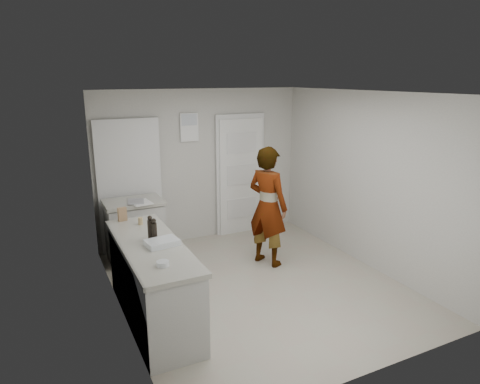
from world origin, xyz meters
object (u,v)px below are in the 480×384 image
person (268,206)px  oil_cruet_b (150,228)px  oil_cruet_a (154,230)px  spice_jar (141,221)px  cake_mix_box (122,214)px  egg_bowl (163,264)px  baking_dish (162,243)px

person → oil_cruet_b: size_ratio=6.35×
oil_cruet_a → spice_jar: bearing=91.6°
cake_mix_box → oil_cruet_b: (0.16, -0.77, 0.04)m
oil_cruet_a → egg_bowl: size_ratio=2.05×
oil_cruet_b → baking_dish: 0.26m
oil_cruet_a → cake_mix_box: bearing=102.9°
cake_mix_box → spice_jar: (0.17, -0.23, -0.04)m
cake_mix_box → baking_dish: cake_mix_box is taller
spice_jar → egg_bowl: (-0.09, -1.28, -0.02)m
oil_cruet_a → oil_cruet_b: 0.06m
oil_cruet_a → baking_dish: (0.03, -0.18, -0.09)m
oil_cruet_a → person: bearing=20.6°
baking_dish → oil_cruet_a: bearing=100.5°
oil_cruet_b → egg_bowl: size_ratio=2.23×
cake_mix_box → spice_jar: size_ratio=2.01×
person → oil_cruet_b: 1.99m
spice_jar → oil_cruet_a: oil_cruet_a is taller
person → baking_dish: bearing=91.1°
oil_cruet_b → baking_dish: bearing=-74.6°
cake_mix_box → spice_jar: 0.29m
cake_mix_box → oil_cruet_a: bearing=-88.0°
oil_cruet_a → baking_dish: size_ratio=0.69×
baking_dish → egg_bowl: (-0.14, -0.51, -0.00)m
spice_jar → baking_dish: size_ratio=0.24×
person → egg_bowl: bearing=100.8°
person → cake_mix_box: person is taller
person → spice_jar: size_ratio=20.00×
cake_mix_box → baking_dish: bearing=-88.5°
spice_jar → oil_cruet_b: (-0.01, -0.54, 0.09)m
oil_cruet_a → egg_bowl: oil_cruet_a is taller
person → spice_jar: bearing=68.7°
cake_mix_box → oil_cruet_a: size_ratio=0.69×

